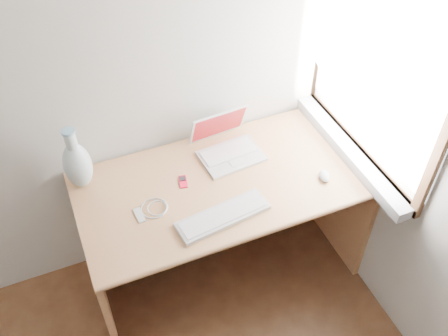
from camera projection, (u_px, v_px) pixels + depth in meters
name	position (u px, v px, depth m)	size (l,w,h in m)	color
window	(372.00, 68.00, 2.21)	(0.11, 0.99, 1.10)	white
desk	(217.00, 198.00, 2.65)	(1.43, 0.72, 0.76)	tan
laptop	(228.00, 145.00, 2.55)	(0.33, 0.28, 0.21)	silver
external_keyboard	(223.00, 216.00, 2.26)	(0.45, 0.19, 0.02)	silver
mouse	(324.00, 176.00, 2.44)	(0.05, 0.09, 0.03)	silver
ipod	(183.00, 182.00, 2.43)	(0.05, 0.09, 0.01)	red
cable_coil	(154.00, 208.00, 2.31)	(0.13, 0.13, 0.01)	silver
remote	(139.00, 215.00, 2.28)	(0.03, 0.09, 0.01)	silver
vase	(77.00, 164.00, 2.32)	(0.13, 0.13, 0.34)	silver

